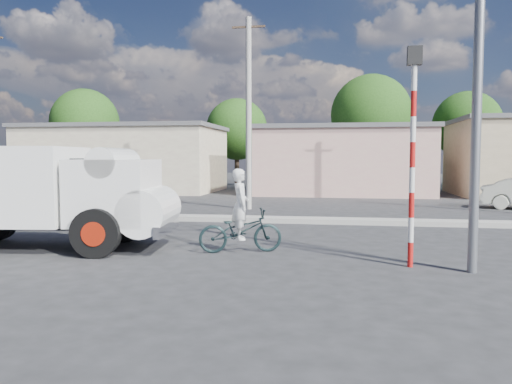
% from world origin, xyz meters
% --- Properties ---
extents(ground_plane, '(120.00, 120.00, 0.00)m').
position_xyz_m(ground_plane, '(0.00, 0.00, 0.00)').
color(ground_plane, '#28282B').
rests_on(ground_plane, ground).
extents(median, '(40.00, 0.80, 0.16)m').
position_xyz_m(median, '(0.00, 8.00, 0.08)').
color(median, '#99968E').
rests_on(median, ground).
extents(truck, '(6.14, 2.91, 2.45)m').
position_xyz_m(truck, '(-5.11, 2.18, 1.36)').
color(truck, black).
rests_on(truck, ground).
extents(bicycle, '(2.04, 1.23, 1.01)m').
position_xyz_m(bicycle, '(-0.47, 2.46, 0.51)').
color(bicycle, '#172729').
rests_on(bicycle, ground).
extents(cyclist, '(0.56, 0.69, 1.64)m').
position_xyz_m(cyclist, '(-0.47, 2.46, 0.82)').
color(cyclist, silver).
rests_on(cyclist, ground).
extents(traffic_pole, '(0.28, 0.18, 4.36)m').
position_xyz_m(traffic_pole, '(3.20, 1.50, 2.59)').
color(traffic_pole, red).
rests_on(traffic_pole, ground).
extents(streetlight, '(2.34, 0.22, 9.00)m').
position_xyz_m(streetlight, '(4.14, 1.20, 4.96)').
color(streetlight, slate).
rests_on(streetlight, ground).
extents(building_row, '(37.80, 7.30, 4.44)m').
position_xyz_m(building_row, '(1.10, 22.00, 2.13)').
color(building_row, '#C5B295').
rests_on(building_row, ground).
extents(tree_row, '(51.24, 7.43, 8.42)m').
position_xyz_m(tree_row, '(7.45, 28.53, 4.96)').
color(tree_row, '#38281E').
rests_on(tree_row, ground).
extents(utility_poles, '(35.40, 0.24, 8.00)m').
position_xyz_m(utility_poles, '(3.25, 12.00, 4.07)').
color(utility_poles, '#99968E').
rests_on(utility_poles, ground).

